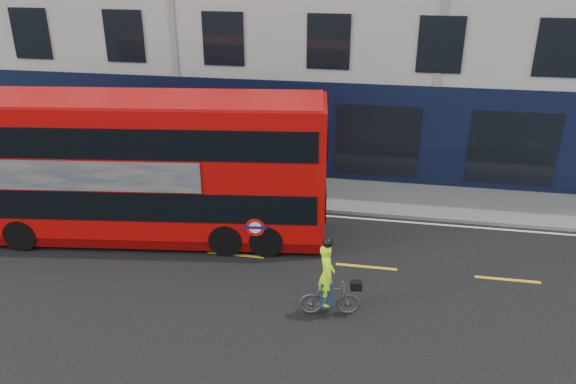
# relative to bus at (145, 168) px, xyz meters

# --- Properties ---
(ground) EXTENTS (120.00, 120.00, 0.00)m
(ground) POSITION_rel_bus_xyz_m (-0.95, -2.32, -2.36)
(ground) COLOR black
(ground) RESTS_ON ground
(pavement) EXTENTS (60.00, 3.00, 0.12)m
(pavement) POSITION_rel_bus_xyz_m (-0.95, 4.18, -2.30)
(pavement) COLOR slate
(pavement) RESTS_ON ground
(kerb) EXTENTS (60.00, 0.12, 0.13)m
(kerb) POSITION_rel_bus_xyz_m (-0.95, 2.68, -2.29)
(kerb) COLOR slate
(kerb) RESTS_ON ground
(road_edge_line) EXTENTS (58.00, 0.10, 0.01)m
(road_edge_line) POSITION_rel_bus_xyz_m (-0.95, 2.38, -2.35)
(road_edge_line) COLOR silver
(road_edge_line) RESTS_ON ground
(lane_dashes) EXTENTS (58.00, 0.12, 0.01)m
(lane_dashes) POSITION_rel_bus_xyz_m (-0.95, -0.82, -2.35)
(lane_dashes) COLOR gold
(lane_dashes) RESTS_ON ground
(bus) EXTENTS (11.62, 3.97, 4.60)m
(bus) POSITION_rel_bus_xyz_m (0.00, 0.00, 0.00)
(bus) COLOR #BA0807
(bus) RESTS_ON ground
(cyclist) EXTENTS (1.60, 0.70, 2.21)m
(cyclist) POSITION_rel_bus_xyz_m (6.18, -3.32, -1.60)
(cyclist) COLOR #4F5154
(cyclist) RESTS_ON ground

